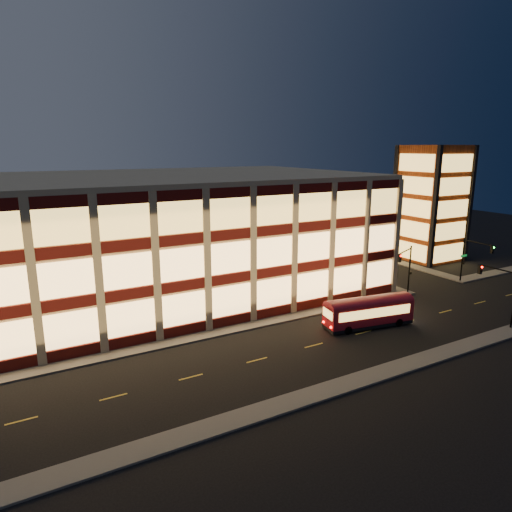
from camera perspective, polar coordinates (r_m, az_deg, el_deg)
ground at (r=45.53m, az=-1.45°, el=-9.41°), size 200.00×200.00×0.00m
sidewalk_office_south at (r=45.13m, az=-5.47°, el=-9.58°), size 54.00×2.00×0.15m
sidewalk_office_east at (r=71.08m, az=8.50°, el=-1.04°), size 2.00×30.00×0.15m
sidewalk_tower_south at (r=72.92m, az=27.08°, el=-2.03°), size 14.00×2.00×0.15m
sidewalk_tower_west at (r=78.18m, az=14.88°, el=-0.02°), size 2.00×30.00×0.15m
sidewalk_near at (r=35.72m, az=8.83°, el=-16.27°), size 100.00×2.00×0.15m
office_building at (r=57.46m, az=-12.07°, el=2.69°), size 50.45×30.45×14.50m
stair_tower at (r=77.66m, az=21.06°, el=6.14°), size 8.60×8.60×18.00m
traffic_signal_far at (r=57.69m, az=18.26°, el=-0.84°), size 3.79×1.87×6.00m
traffic_signal_right at (r=65.86m, az=25.47°, el=0.23°), size 1.20×4.37×6.00m
traffic_signal_near at (r=52.19m, az=28.35°, el=-3.26°), size 0.32×4.45×6.00m
trolley_bus at (r=47.48m, az=13.89°, el=-6.59°), size 9.49×3.81×3.13m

